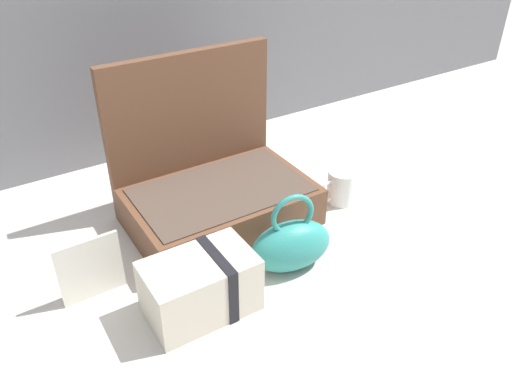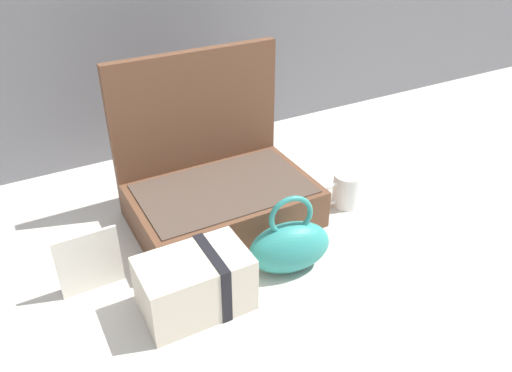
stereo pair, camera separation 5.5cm
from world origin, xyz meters
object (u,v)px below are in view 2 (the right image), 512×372
coffee_mug (346,190)px  info_card_left (89,262)px  open_suitcase (217,185)px  teal_pouch_handbag (290,246)px  cream_toiletry_bag (197,283)px

coffee_mug → info_card_left: 0.63m
open_suitcase → coffee_mug: open_suitcase is taller
teal_pouch_handbag → coffee_mug: size_ratio=1.74×
open_suitcase → info_card_left: 0.35m
teal_pouch_handbag → cream_toiletry_bag: (-0.21, -0.01, -0.00)m
cream_toiletry_bag → open_suitcase: bearing=57.9°
cream_toiletry_bag → teal_pouch_handbag: bearing=3.0°
teal_pouch_handbag → coffee_mug: 0.29m
open_suitcase → cream_toiletry_bag: size_ratio=2.03×
cream_toiletry_bag → info_card_left: (-0.17, 0.15, 0.01)m
info_card_left → teal_pouch_handbag: bearing=-20.5°
info_card_left → cream_toiletry_bag: bearing=-42.3°
teal_pouch_handbag → info_card_left: teal_pouch_handbag is taller
open_suitcase → cream_toiletry_bag: open_suitcase is taller
cream_toiletry_bag → info_card_left: size_ratio=1.51×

